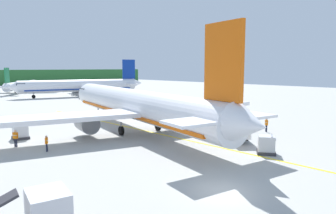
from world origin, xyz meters
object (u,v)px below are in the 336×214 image
(service_truck_fuel, at_px, (234,125))
(airliner_foreground, at_px, (137,105))
(cargo_container_mid, at_px, (20,131))
(crew_marshaller, at_px, (47,142))
(crew_loader_right, at_px, (266,124))
(crew_loader_left, at_px, (15,137))
(airliner_mid_apron, at_px, (82,86))
(cargo_container_near, at_px, (267,145))
(airliner_far_taxiway, at_px, (21,86))

(service_truck_fuel, bearing_deg, airliner_foreground, 116.77)
(cargo_container_mid, distance_m, crew_marshaller, 7.52)
(crew_marshaller, distance_m, crew_loader_right, 26.16)
(cargo_container_mid, height_order, crew_loader_left, cargo_container_mid)
(crew_loader_left, bearing_deg, airliner_foreground, -10.91)
(crew_loader_right, bearing_deg, airliner_foreground, 134.37)
(cargo_container_mid, relative_size, crew_marshaller, 1.21)
(cargo_container_mid, bearing_deg, crew_loader_left, -115.64)
(airliner_mid_apron, relative_size, cargo_container_mid, 18.57)
(service_truck_fuel, xyz_separation_m, crew_marshaller, (-17.90, 9.62, -0.59))
(crew_loader_right, bearing_deg, airliner_mid_apron, 82.62)
(airliner_foreground, distance_m, crew_loader_left, 14.35)
(cargo_container_near, relative_size, crew_marshaller, 1.44)
(airliner_mid_apron, xyz_separation_m, crew_marshaller, (-31.87, -50.56, -2.07))
(airliner_mid_apron, height_order, service_truck_fuel, airliner_mid_apron)
(crew_loader_left, xyz_separation_m, crew_loader_right, (25.50, -14.53, 0.02))
(airliner_foreground, relative_size, crew_marshaller, 25.74)
(cargo_container_near, distance_m, cargo_container_mid, 27.20)
(airliner_far_taxiway, bearing_deg, cargo_container_near, -96.15)
(cargo_container_mid, bearing_deg, airliner_foreground, -26.78)
(service_truck_fuel, bearing_deg, airliner_far_taxiway, 85.55)
(airliner_foreground, xyz_separation_m, service_truck_fuel, (5.54, -10.98, -1.86))
(airliner_mid_apron, height_order, crew_loader_right, airliner_mid_apron)
(airliner_foreground, bearing_deg, crew_marshaller, -173.77)
(airliner_far_taxiway, distance_m, cargo_container_near, 93.00)
(crew_loader_left, bearing_deg, airliner_far_taxiway, 70.26)
(airliner_far_taxiway, relative_size, crew_loader_left, 13.44)
(airliner_foreground, bearing_deg, crew_loader_left, 169.09)
(cargo_container_near, bearing_deg, airliner_mid_apron, 75.40)
(airliner_foreground, distance_m, airliner_mid_apron, 52.94)
(service_truck_fuel, bearing_deg, cargo_container_mid, 136.02)
(airliner_mid_apron, height_order, airliner_far_taxiway, airliner_mid_apron)
(cargo_container_near, bearing_deg, airliner_far_taxiway, 83.85)
(airliner_foreground, bearing_deg, crew_loader_right, -45.63)
(airliner_mid_apron, relative_size, airliner_far_taxiway, 1.52)
(airliner_mid_apron, xyz_separation_m, cargo_container_mid, (-31.73, -43.04, -2.14))
(airliner_far_taxiway, xyz_separation_m, crew_loader_right, (-0.68, -87.49, -1.26))
(airliner_far_taxiway, xyz_separation_m, service_truck_fuel, (-6.73, -86.61, -0.79))
(cargo_container_mid, bearing_deg, airliner_mid_apron, 53.60)
(airliner_mid_apron, relative_size, cargo_container_near, 15.58)
(airliner_mid_apron, distance_m, crew_loader_right, 61.61)
(airliner_foreground, xyz_separation_m, crew_marshaller, (-12.37, -1.35, -2.45))
(airliner_far_taxiway, xyz_separation_m, crew_loader_left, (-26.18, -72.96, -1.28))
(crew_loader_left, bearing_deg, cargo_container_mid, 64.36)
(cargo_container_near, relative_size, cargo_container_mid, 1.19)
(crew_loader_right, bearing_deg, cargo_container_near, -151.88)
(airliner_foreground, height_order, cargo_container_mid, airliner_foreground)
(airliner_far_taxiway, bearing_deg, airliner_mid_apron, -74.70)
(service_truck_fuel, height_order, cargo_container_mid, service_truck_fuel)
(airliner_far_taxiway, relative_size, cargo_container_mid, 12.20)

